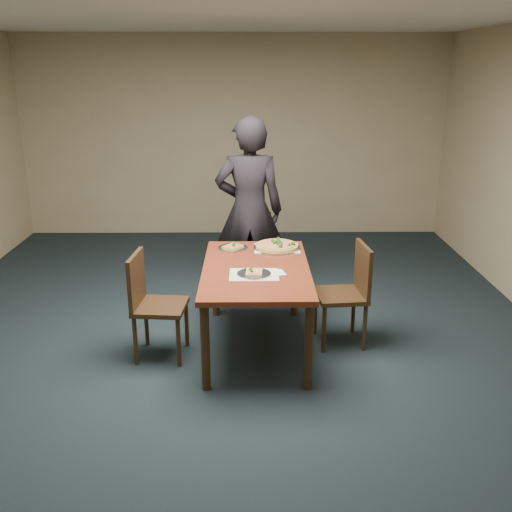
{
  "coord_description": "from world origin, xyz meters",
  "views": [
    {
      "loc": [
        0.23,
        -4.21,
        2.37
      ],
      "look_at": [
        0.28,
        0.33,
        0.85
      ],
      "focal_mm": 40.0,
      "sensor_mm": 36.0,
      "label": 1
    }
  ],
  "objects_px": {
    "chair_right": "(349,288)",
    "slice_plate_far": "(233,247)",
    "dining_table": "(256,277)",
    "chair_far": "(250,251)",
    "slice_plate_near": "(254,273)",
    "chair_left": "(151,299)",
    "pizza_pan": "(277,246)",
    "diner": "(249,211)"
  },
  "relations": [
    {
      "from": "chair_right",
      "to": "slice_plate_far",
      "type": "xyz_separation_m",
      "value": [
        -1.03,
        0.43,
        0.25
      ]
    },
    {
      "from": "dining_table",
      "to": "chair_far",
      "type": "bearing_deg",
      "value": 92.36
    },
    {
      "from": "slice_plate_near",
      "to": "slice_plate_far",
      "type": "height_order",
      "value": "same"
    },
    {
      "from": "dining_table",
      "to": "slice_plate_near",
      "type": "distance_m",
      "value": 0.21
    },
    {
      "from": "chair_far",
      "to": "slice_plate_far",
      "type": "relative_size",
      "value": 3.25
    },
    {
      "from": "slice_plate_near",
      "to": "chair_left",
      "type": "bearing_deg",
      "value": 176.96
    },
    {
      "from": "chair_far",
      "to": "chair_left",
      "type": "distance_m",
      "value": 1.56
    },
    {
      "from": "slice_plate_far",
      "to": "dining_table",
      "type": "bearing_deg",
      "value": -68.4
    },
    {
      "from": "chair_left",
      "to": "pizza_pan",
      "type": "xyz_separation_m",
      "value": [
        1.09,
        0.66,
        0.26
      ]
    },
    {
      "from": "slice_plate_near",
      "to": "slice_plate_far",
      "type": "bearing_deg",
      "value": 105.07
    },
    {
      "from": "chair_far",
      "to": "diner",
      "type": "distance_m",
      "value": 0.44
    },
    {
      "from": "slice_plate_far",
      "to": "chair_right",
      "type": "bearing_deg",
      "value": -22.64
    },
    {
      "from": "chair_right",
      "to": "diner",
      "type": "xyz_separation_m",
      "value": [
        -0.88,
        1.05,
        0.44
      ]
    },
    {
      "from": "chair_left",
      "to": "diner",
      "type": "xyz_separation_m",
      "value": [
        0.83,
        1.28,
        0.44
      ]
    },
    {
      "from": "chair_left",
      "to": "slice_plate_near",
      "type": "height_order",
      "value": "chair_left"
    },
    {
      "from": "slice_plate_far",
      "to": "chair_far",
      "type": "bearing_deg",
      "value": 76.16
    },
    {
      "from": "diner",
      "to": "chair_right",
      "type": "bearing_deg",
      "value": 130.23
    },
    {
      "from": "slice_plate_near",
      "to": "pizza_pan",
      "type": "bearing_deg",
      "value": 72.62
    },
    {
      "from": "chair_left",
      "to": "pizza_pan",
      "type": "distance_m",
      "value": 1.3
    },
    {
      "from": "chair_right",
      "to": "slice_plate_far",
      "type": "distance_m",
      "value": 1.15
    },
    {
      "from": "chair_far",
      "to": "chair_right",
      "type": "bearing_deg",
      "value": -44.12
    },
    {
      "from": "slice_plate_near",
      "to": "slice_plate_far",
      "type": "relative_size",
      "value": 1.0
    },
    {
      "from": "diner",
      "to": "slice_plate_near",
      "type": "height_order",
      "value": "diner"
    },
    {
      "from": "dining_table",
      "to": "slice_plate_far",
      "type": "distance_m",
      "value": 0.58
    },
    {
      "from": "chair_far",
      "to": "slice_plate_near",
      "type": "distance_m",
      "value": 1.38
    },
    {
      "from": "chair_far",
      "to": "dining_table",
      "type": "bearing_deg",
      "value": -80.56
    },
    {
      "from": "diner",
      "to": "pizza_pan",
      "type": "relative_size",
      "value": 4.37
    },
    {
      "from": "chair_far",
      "to": "slice_plate_far",
      "type": "height_order",
      "value": "chair_far"
    },
    {
      "from": "chair_far",
      "to": "chair_right",
      "type": "height_order",
      "value": "same"
    },
    {
      "from": "chair_far",
      "to": "slice_plate_far",
      "type": "xyz_separation_m",
      "value": [
        -0.16,
        -0.65,
        0.25
      ]
    },
    {
      "from": "dining_table",
      "to": "pizza_pan",
      "type": "relative_size",
      "value": 3.42
    },
    {
      "from": "dining_table",
      "to": "diner",
      "type": "xyz_separation_m",
      "value": [
        -0.06,
        1.15,
        0.3
      ]
    },
    {
      "from": "slice_plate_near",
      "to": "chair_right",
      "type": "bearing_deg",
      "value": 18.27
    },
    {
      "from": "diner",
      "to": "pizza_pan",
      "type": "bearing_deg",
      "value": 113.08
    },
    {
      "from": "diner",
      "to": "slice_plate_far",
      "type": "bearing_deg",
      "value": 76.31
    },
    {
      "from": "chair_far",
      "to": "slice_plate_far",
      "type": "distance_m",
      "value": 0.72
    },
    {
      "from": "chair_far",
      "to": "slice_plate_far",
      "type": "bearing_deg",
      "value": -96.76
    },
    {
      "from": "dining_table",
      "to": "chair_right",
      "type": "relative_size",
      "value": 1.65
    },
    {
      "from": "pizza_pan",
      "to": "slice_plate_far",
      "type": "height_order",
      "value": "pizza_pan"
    },
    {
      "from": "chair_far",
      "to": "pizza_pan",
      "type": "height_order",
      "value": "chair_far"
    },
    {
      "from": "pizza_pan",
      "to": "slice_plate_near",
      "type": "height_order",
      "value": "pizza_pan"
    },
    {
      "from": "slice_plate_near",
      "to": "diner",
      "type": "bearing_deg",
      "value": 91.64
    }
  ]
}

